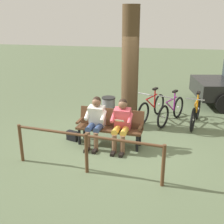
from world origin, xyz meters
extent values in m
plane|color=#566647|center=(0.00, 0.00, 0.00)|extent=(40.00, 40.00, 0.00)
cube|color=#51331E|center=(0.20, -0.06, 0.42)|extent=(1.63, 0.54, 0.05)
cube|color=#51331E|center=(0.19, -0.25, 0.66)|extent=(1.61, 0.24, 0.42)
cube|color=#51331E|center=(-0.56, -0.01, 0.56)|extent=(0.09, 0.40, 0.05)
cube|color=#51331E|center=(0.96, -0.11, 0.56)|extent=(0.09, 0.40, 0.05)
cylinder|color=black|center=(-0.51, 0.15, 0.20)|extent=(0.07, 0.07, 0.40)
cylinder|color=black|center=(0.93, 0.06, 0.20)|extent=(0.07, 0.07, 0.40)
cylinder|color=black|center=(-0.53, -0.19, 0.20)|extent=(0.07, 0.07, 0.40)
cylinder|color=black|center=(0.91, -0.28, 0.20)|extent=(0.07, 0.07, 0.40)
cube|color=#D84C59|center=(-0.12, -0.06, 0.71)|extent=(0.40, 0.33, 0.55)
sphere|color=brown|center=(-0.12, -0.04, 1.06)|extent=(0.21, 0.21, 0.21)
sphere|color=black|center=(-0.12, -0.07, 1.10)|extent=(0.20, 0.20, 0.20)
cylinder|color=gold|center=(-0.21, 0.14, 0.49)|extent=(0.18, 0.41, 0.15)
cylinder|color=brown|center=(-0.20, 0.34, 0.23)|extent=(0.11, 0.11, 0.45)
cube|color=black|center=(-0.19, 0.44, 0.04)|extent=(0.10, 0.23, 0.07)
cylinder|color=#D84C59|center=(-0.31, 0.07, 0.77)|extent=(0.11, 0.31, 0.23)
cylinder|color=gold|center=(-0.01, 0.13, 0.49)|extent=(0.18, 0.41, 0.15)
cylinder|color=brown|center=(0.00, 0.33, 0.23)|extent=(0.11, 0.11, 0.45)
cube|color=black|center=(0.01, 0.43, 0.04)|extent=(0.10, 0.23, 0.07)
cylinder|color=#D84C59|center=(0.08, 0.04, 0.77)|extent=(0.11, 0.31, 0.23)
cube|color=silver|center=(-0.10, 0.24, 0.77)|extent=(0.21, 0.13, 0.09)
cube|color=white|center=(0.52, -0.11, 0.71)|extent=(0.40, 0.33, 0.55)
sphere|color=brown|center=(0.52, -0.09, 1.06)|extent=(0.21, 0.21, 0.21)
sphere|color=black|center=(0.52, -0.12, 1.10)|extent=(0.20, 0.20, 0.20)
cylinder|color=#334772|center=(0.43, 0.10, 0.49)|extent=(0.18, 0.41, 0.15)
cylinder|color=brown|center=(0.44, 0.30, 0.23)|extent=(0.11, 0.11, 0.45)
cube|color=black|center=(0.45, 0.40, 0.04)|extent=(0.10, 0.23, 0.07)
cylinder|color=white|center=(0.32, 0.03, 0.77)|extent=(0.11, 0.31, 0.23)
cylinder|color=#334772|center=(0.63, 0.09, 0.49)|extent=(0.18, 0.41, 0.15)
cylinder|color=brown|center=(0.64, 0.29, 0.23)|extent=(0.11, 0.11, 0.45)
cube|color=black|center=(0.65, 0.39, 0.04)|extent=(0.10, 0.23, 0.07)
cylinder|color=white|center=(0.72, 0.00, 0.77)|extent=(0.11, 0.31, 0.23)
cube|color=black|center=(1.17, -0.13, 0.12)|extent=(0.33, 0.23, 0.24)
cylinder|color=#4C3823|center=(-0.08, -1.41, 1.64)|extent=(0.46, 0.46, 3.28)
cylinder|color=slate|center=(0.50, -1.30, 0.41)|extent=(0.37, 0.37, 0.81)
cylinder|color=black|center=(0.50, -1.30, 0.83)|extent=(0.39, 0.39, 0.03)
torus|color=black|center=(-1.83, -1.36, 0.33)|extent=(0.19, 0.66, 0.66)
cylinder|color=silver|center=(-1.83, -1.36, 0.33)|extent=(0.06, 0.07, 0.06)
torus|color=black|center=(-2.04, -2.36, 0.33)|extent=(0.19, 0.66, 0.66)
cylinder|color=silver|center=(-2.04, -2.36, 0.33)|extent=(0.06, 0.07, 0.06)
cylinder|color=orange|center=(-1.93, -1.86, 0.71)|extent=(0.17, 0.63, 0.04)
cylinder|color=orange|center=(-1.92, -1.78, 0.51)|extent=(0.16, 0.59, 0.43)
cylinder|color=orange|center=(-1.97, -2.04, 0.63)|extent=(0.04, 0.04, 0.55)
cube|color=black|center=(-1.97, -2.04, 0.91)|extent=(0.13, 0.23, 0.05)
cylinder|color=#B2B2B7|center=(-1.85, -1.46, 0.88)|extent=(0.48, 0.13, 0.03)
torus|color=black|center=(-1.03, -1.43, 0.33)|extent=(0.33, 0.63, 0.66)
cylinder|color=silver|center=(-1.03, -1.43, 0.33)|extent=(0.07, 0.08, 0.06)
torus|color=black|center=(-1.45, -2.36, 0.33)|extent=(0.33, 0.63, 0.66)
cylinder|color=silver|center=(-1.45, -2.36, 0.33)|extent=(0.07, 0.08, 0.06)
cylinder|color=#8C268C|center=(-1.24, -1.90, 0.71)|extent=(0.30, 0.59, 0.04)
cylinder|color=#8C268C|center=(-1.21, -1.82, 0.51)|extent=(0.28, 0.56, 0.43)
cylinder|color=#8C268C|center=(-1.32, -2.06, 0.63)|extent=(0.04, 0.04, 0.55)
cube|color=black|center=(-1.32, -2.06, 0.91)|extent=(0.17, 0.24, 0.05)
cylinder|color=#B2B2B7|center=(-1.07, -1.52, 0.88)|extent=(0.45, 0.23, 0.03)
torus|color=black|center=(-0.46, -1.59, 0.33)|extent=(0.31, 0.63, 0.66)
cylinder|color=silver|center=(-0.46, -1.59, 0.33)|extent=(0.07, 0.07, 0.06)
torus|color=black|center=(-0.86, -2.53, 0.33)|extent=(0.31, 0.63, 0.66)
cylinder|color=silver|center=(-0.86, -2.53, 0.33)|extent=(0.07, 0.07, 0.06)
cylinder|color=#B71414|center=(-0.66, -2.06, 0.71)|extent=(0.28, 0.60, 0.04)
cylinder|color=#B71414|center=(-0.63, -1.99, 0.51)|extent=(0.27, 0.57, 0.43)
cylinder|color=#B71414|center=(-0.73, -2.23, 0.63)|extent=(0.04, 0.04, 0.55)
cube|color=black|center=(-0.73, -2.23, 0.91)|extent=(0.17, 0.24, 0.05)
cylinder|color=#B2B2B7|center=(-0.50, -1.68, 0.88)|extent=(0.45, 0.22, 0.03)
cylinder|color=#51331E|center=(-1.15, 1.44, 0.42)|extent=(0.07, 0.07, 0.85)
cylinder|color=#51331E|center=(0.38, 1.27, 0.42)|extent=(0.07, 0.07, 0.85)
cylinder|color=#51331E|center=(1.90, 1.10, 0.42)|extent=(0.07, 0.07, 0.85)
cylinder|color=#51331E|center=(0.38, 1.27, 0.81)|extent=(3.05, 0.39, 0.06)
cylinder|color=black|center=(-2.59, -4.89, 0.32)|extent=(0.67, 0.34, 0.64)
camera|label=1|loc=(-1.17, 6.15, 3.11)|focal=45.80mm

